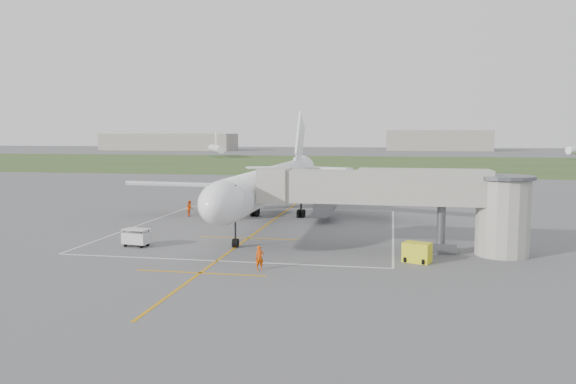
% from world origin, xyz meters
% --- Properties ---
extents(ground, '(700.00, 700.00, 0.00)m').
position_xyz_m(ground, '(0.00, 0.00, 0.00)').
color(ground, '#545457').
rests_on(ground, ground).
extents(grass_strip, '(700.00, 120.00, 0.02)m').
position_xyz_m(grass_strip, '(0.00, 130.00, 0.01)').
color(grass_strip, '#324D21').
rests_on(grass_strip, ground).
extents(apron_markings, '(28.20, 60.00, 0.01)m').
position_xyz_m(apron_markings, '(0.00, -5.82, 0.01)').
color(apron_markings, '#C0810B').
rests_on(apron_markings, ground).
extents(airliner, '(38.93, 46.75, 13.52)m').
position_xyz_m(airliner, '(-0.00, 0.75, 4.39)').
color(airliner, white).
rests_on(airliner, ground).
extents(jet_bridge, '(23.40, 5.00, 7.20)m').
position_xyz_m(jet_bridge, '(15.72, -13.50, 4.74)').
color(jet_bridge, '#A4A194').
rests_on(jet_bridge, ground).
extents(gpu_unit, '(2.46, 2.07, 1.58)m').
position_xyz_m(gpu_unit, '(15.85, -17.46, 0.78)').
color(gpu_unit, yellow).
rests_on(gpu_unit, ground).
extents(baggage_cart, '(2.52, 1.75, 1.62)m').
position_xyz_m(baggage_cart, '(-8.98, -15.73, 0.83)').
color(baggage_cart, silver).
rests_on(baggage_cart, ground).
extents(ramp_worker_nose, '(0.79, 0.69, 1.82)m').
position_xyz_m(ramp_worker_nose, '(4.08, -22.20, 0.91)').
color(ramp_worker_nose, '#DA4706').
rests_on(ramp_worker_nose, ground).
extents(ramp_worker_wing, '(1.11, 1.19, 1.95)m').
position_xyz_m(ramp_worker_wing, '(-10.86, 3.00, 0.98)').
color(ramp_worker_wing, '#D84306').
rests_on(ramp_worker_wing, ground).
extents(distant_hangars, '(345.00, 49.00, 12.00)m').
position_xyz_m(distant_hangars, '(-16.15, 265.19, 5.17)').
color(distant_hangars, gray).
rests_on(distant_hangars, ground).
extents(distant_aircraft, '(180.24, 33.98, 8.85)m').
position_xyz_m(distant_aircraft, '(16.47, 177.74, 3.59)').
color(distant_aircraft, white).
rests_on(distant_aircraft, ground).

